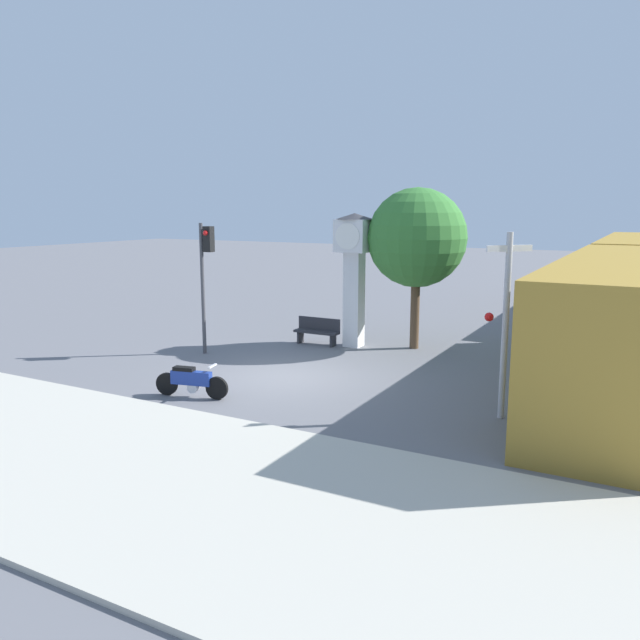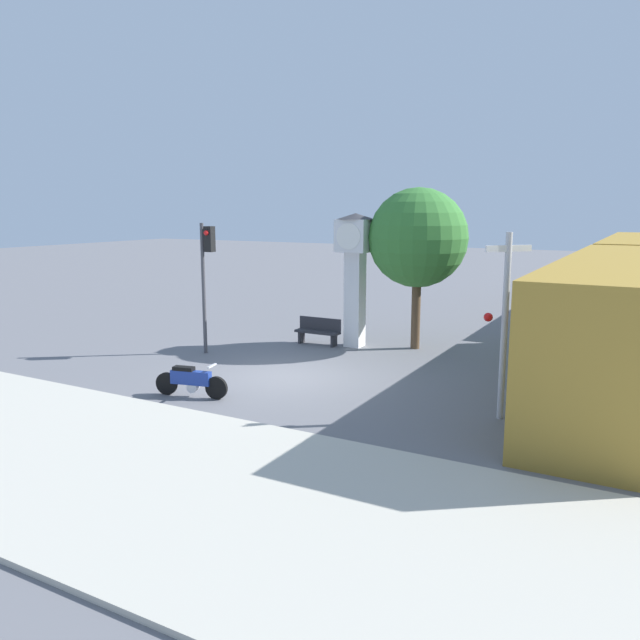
% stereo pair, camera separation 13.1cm
% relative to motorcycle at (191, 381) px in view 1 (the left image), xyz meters
% --- Properties ---
extents(ground_plane, '(120.00, 120.00, 0.00)m').
position_rel_motorcycle_xyz_m(ground_plane, '(1.04, 2.69, -0.41)').
color(ground_plane, slate).
extents(sidewalk_strip, '(36.00, 6.00, 0.10)m').
position_rel_motorcycle_xyz_m(sidewalk_strip, '(1.04, -4.00, -0.36)').
color(sidewalk_strip, '#BCB7A8').
rests_on(sidewalk_strip, ground_plane).
extents(motorcycle, '(1.92, 0.60, 0.86)m').
position_rel_motorcycle_xyz_m(motorcycle, '(0.00, 0.00, 0.00)').
color(motorcycle, black).
rests_on(motorcycle, ground_plane).
extents(clock_tower, '(1.29, 1.29, 4.48)m').
position_rel_motorcycle_xyz_m(clock_tower, '(1.03, 7.20, 2.57)').
color(clock_tower, white).
rests_on(clock_tower, ground_plane).
extents(freight_train, '(2.80, 25.85, 3.40)m').
position_rel_motorcycle_xyz_m(freight_train, '(9.19, 12.35, 1.29)').
color(freight_train, olive).
rests_on(freight_train, ground_plane).
extents(traffic_light, '(0.50, 0.35, 4.19)m').
position_rel_motorcycle_xyz_m(traffic_light, '(-2.62, 3.96, 2.47)').
color(traffic_light, '#47474C').
rests_on(traffic_light, ground_plane).
extents(railroad_crossing_signal, '(0.90, 0.82, 4.14)m').
position_rel_motorcycle_xyz_m(railroad_crossing_signal, '(7.12, 2.09, 1.84)').
color(railroad_crossing_signal, '#B7B7BC').
rests_on(railroad_crossing_signal, ground_plane).
extents(street_tree, '(3.24, 3.24, 5.32)m').
position_rel_motorcycle_xyz_m(street_tree, '(2.96, 7.89, 3.27)').
color(street_tree, brown).
rests_on(street_tree, ground_plane).
extents(bench, '(1.60, 0.44, 0.92)m').
position_rel_motorcycle_xyz_m(bench, '(-0.18, 6.86, 0.08)').
color(bench, '#2D2D33').
rests_on(bench, ground_plane).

